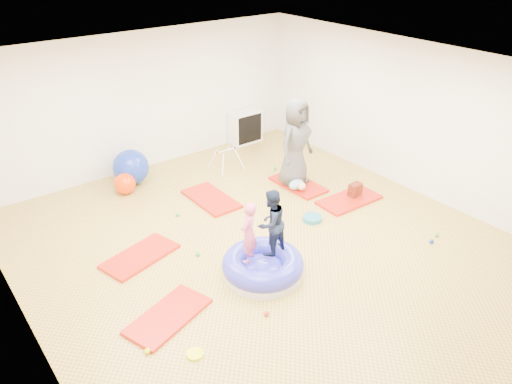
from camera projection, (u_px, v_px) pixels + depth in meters
room at (269, 169)px, 7.26m from camera, size 7.01×8.01×2.81m
gym_mat_front_left at (168, 316)px, 6.52m from camera, size 1.27×0.91×0.05m
gym_mat_mid_left at (140, 256)px, 7.70m from camera, size 1.28×0.87×0.05m
gym_mat_center_back at (211, 199)px, 9.32m from camera, size 0.61×1.22×0.05m
gym_mat_right at (349, 200)px, 9.29m from camera, size 1.22×0.64×0.05m
gym_mat_rear_right at (298, 184)px, 9.85m from camera, size 0.59×1.17×0.05m
inflatable_cushion at (263, 266)px, 7.27m from camera, size 1.20×1.20×0.38m
child_pink at (249, 230)px, 6.92m from camera, size 0.40×0.37×0.92m
child_navy at (271, 220)px, 7.06m from camera, size 0.55×0.46×1.01m
adult_caregiver at (296, 142)px, 9.47m from camera, size 0.94×0.72×1.71m
infant at (298, 185)px, 9.56m from camera, size 0.33×0.34×0.20m
ball_pit_balls at (284, 235)px, 8.22m from camera, size 5.03×3.75×0.07m
exercise_ball_blue at (131, 167)px, 9.77m from camera, size 0.71×0.71×0.71m
exercise_ball_orange at (125, 184)px, 9.48m from camera, size 0.41×0.41×0.41m
infant_play_gym at (226, 156)px, 10.36m from camera, size 0.59×0.56×0.45m
cube_shelf at (246, 127)px, 11.66m from camera, size 0.76×0.37×0.76m
balance_disc at (312, 218)px, 8.68m from camera, size 0.34×0.34×0.08m
backpack at (355, 191)px, 9.34m from camera, size 0.27×0.18×0.29m
yellow_toy at (195, 354)px, 5.95m from camera, size 0.21×0.21×0.03m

